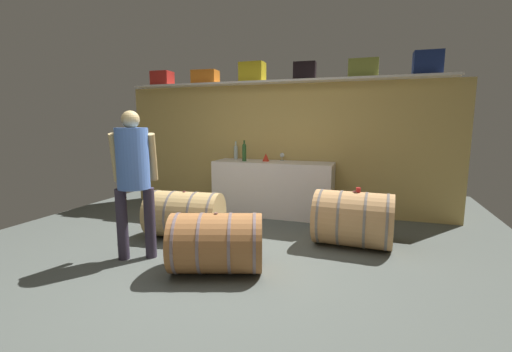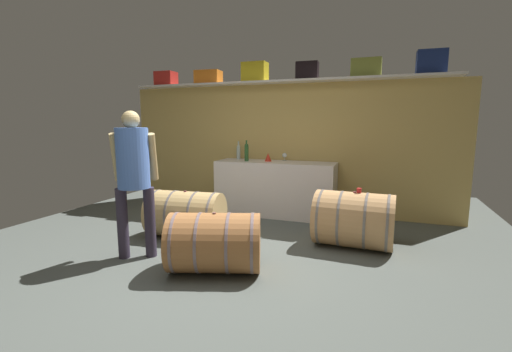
% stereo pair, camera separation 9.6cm
% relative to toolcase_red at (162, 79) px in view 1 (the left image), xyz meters
% --- Properties ---
extents(ground_plane, '(6.69, 8.16, 0.02)m').
position_rel_toolcase_red_xyz_m(ground_plane, '(2.09, -1.71, -2.23)').
color(ground_plane, '#525953').
extents(back_wall_panel, '(5.49, 0.10, 2.07)m').
position_rel_toolcase_red_xyz_m(back_wall_panel, '(2.09, 0.15, -1.19)').
color(back_wall_panel, tan).
rests_on(back_wall_panel, ground).
extents(high_shelf_board, '(5.05, 0.40, 0.03)m').
position_rel_toolcase_red_xyz_m(high_shelf_board, '(2.09, 0.00, -0.14)').
color(high_shelf_board, silver).
rests_on(high_shelf_board, back_wall_panel).
extents(toolcase_red, '(0.34, 0.28, 0.24)m').
position_rel_toolcase_red_xyz_m(toolcase_red, '(0.00, 0.00, 0.00)').
color(toolcase_red, red).
rests_on(toolcase_red, high_shelf_board).
extents(toolcase_orange, '(0.44, 0.30, 0.22)m').
position_rel_toolcase_red_xyz_m(toolcase_orange, '(0.84, 0.00, -0.01)').
color(toolcase_orange, orange).
rests_on(toolcase_orange, high_shelf_board).
extents(toolcase_yellow, '(0.39, 0.25, 0.30)m').
position_rel_toolcase_red_xyz_m(toolcase_yellow, '(1.67, 0.00, 0.03)').
color(toolcase_yellow, gold).
rests_on(toolcase_yellow, high_shelf_board).
extents(toolcase_black, '(0.34, 0.20, 0.26)m').
position_rel_toolcase_red_xyz_m(toolcase_black, '(2.52, 0.00, 0.01)').
color(toolcase_black, black).
rests_on(toolcase_black, high_shelf_board).
extents(toolcase_olive, '(0.42, 0.23, 0.26)m').
position_rel_toolcase_red_xyz_m(toolcase_olive, '(3.37, 0.00, 0.01)').
color(toolcase_olive, olive).
rests_on(toolcase_olive, high_shelf_board).
extents(toolcase_navy, '(0.37, 0.23, 0.32)m').
position_rel_toolcase_red_xyz_m(toolcase_navy, '(4.21, 0.00, 0.04)').
color(toolcase_navy, navy).
rests_on(toolcase_navy, high_shelf_board).
extents(work_cabinet, '(1.87, 0.56, 0.85)m').
position_rel_toolcase_red_xyz_m(work_cabinet, '(2.08, -0.19, -1.80)').
color(work_cabinet, white).
rests_on(work_cabinet, ground).
extents(wine_bottle_green, '(0.07, 0.07, 0.33)m').
position_rel_toolcase_red_xyz_m(wine_bottle_green, '(1.63, -0.27, -1.22)').
color(wine_bottle_green, '#2C5829').
rests_on(wine_bottle_green, work_cabinet).
extents(wine_bottle_clear, '(0.06, 0.06, 0.30)m').
position_rel_toolcase_red_xyz_m(wine_bottle_clear, '(1.38, -0.01, -1.24)').
color(wine_bottle_clear, '#AFC2BD').
rests_on(wine_bottle_clear, work_cabinet).
extents(wine_glass, '(0.07, 0.07, 0.12)m').
position_rel_toolcase_red_xyz_m(wine_glass, '(2.17, 0.02, -1.29)').
color(wine_glass, white).
rests_on(wine_glass, work_cabinet).
extents(red_funnel, '(0.11, 0.11, 0.13)m').
position_rel_toolcase_red_xyz_m(red_funnel, '(1.96, -0.17, -1.30)').
color(red_funnel, red).
rests_on(red_funnel, work_cabinet).
extents(wine_barrel_near, '(0.92, 0.69, 0.67)m').
position_rel_toolcase_red_xyz_m(wine_barrel_near, '(3.37, -1.25, -1.89)').
color(wine_barrel_near, tan).
rests_on(wine_barrel_near, ground).
extents(wine_barrel_far, '(0.99, 0.69, 0.60)m').
position_rel_toolcase_red_xyz_m(wine_barrel_far, '(1.32, -1.61, -1.92)').
color(wine_barrel_far, tan).
rests_on(wine_barrel_far, ground).
extents(wine_barrel_flank, '(1.03, 0.83, 0.60)m').
position_rel_toolcase_red_xyz_m(wine_barrel_flank, '(2.15, -2.43, -1.93)').
color(wine_barrel_flank, '#A56939').
rests_on(wine_barrel_flank, ground).
extents(tasting_cup, '(0.06, 0.06, 0.05)m').
position_rel_toolcase_red_xyz_m(tasting_cup, '(3.42, -1.25, -1.54)').
color(tasting_cup, red).
rests_on(tasting_cup, wine_barrel_near).
extents(winemaker_pouring, '(0.52, 0.47, 1.58)m').
position_rel_toolcase_red_xyz_m(winemaker_pouring, '(1.18, -2.38, -1.25)').
color(winemaker_pouring, '#342C3D').
rests_on(winemaker_pouring, ground).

